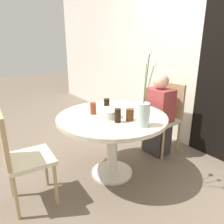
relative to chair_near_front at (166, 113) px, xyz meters
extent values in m
plane|color=#6B5B4C|center=(0.07, -0.95, -0.53)|extent=(16.00, 16.00, 0.00)
cube|color=silver|center=(0.07, 0.40, 0.77)|extent=(8.00, 0.05, 2.60)
cylinder|color=beige|center=(0.07, -0.95, 0.16)|extent=(1.18, 1.18, 0.04)
cylinder|color=silver|center=(0.07, -0.95, -0.18)|extent=(0.12, 0.12, 0.64)
cylinder|color=silver|center=(0.07, -0.95, -0.52)|extent=(0.47, 0.47, 0.03)
cube|color=beige|center=(0.01, -0.08, -0.08)|extent=(0.43, 0.43, 0.04)
cube|color=tan|center=(-0.01, 0.10, 0.17)|extent=(0.38, 0.06, 0.46)
cylinder|color=tan|center=(-0.15, -0.26, -0.32)|extent=(0.03, 0.03, 0.43)
cylinder|color=tan|center=(0.19, -0.24, -0.32)|extent=(0.03, 0.03, 0.43)
cylinder|color=tan|center=(-0.18, 0.08, -0.32)|extent=(0.03, 0.03, 0.43)
cylinder|color=tan|center=(0.16, 0.10, -0.32)|extent=(0.03, 0.03, 0.43)
cube|color=beige|center=(0.00, -1.82, -0.08)|extent=(0.43, 0.43, 0.04)
cube|color=tan|center=(-0.01, -2.00, 0.17)|extent=(0.38, 0.07, 0.46)
cylinder|color=tan|center=(0.18, -1.67, -0.32)|extent=(0.03, 0.03, 0.43)
cylinder|color=tan|center=(-0.16, -1.64, -0.32)|extent=(0.03, 0.03, 0.43)
cylinder|color=tan|center=(0.16, -2.00, -0.32)|extent=(0.03, 0.03, 0.43)
cylinder|color=tan|center=(-0.18, -1.98, -0.32)|extent=(0.03, 0.03, 0.43)
cylinder|color=white|center=(0.08, -1.01, 0.22)|extent=(0.22, 0.22, 0.08)
cylinder|color=#E54C4C|center=(0.08, -1.01, 0.29)|extent=(0.01, 0.01, 0.04)
cylinder|color=#B2C6C1|center=(0.47, -0.88, 0.29)|extent=(0.12, 0.12, 0.22)
cylinder|color=#4C7538|center=(0.42, -0.83, 0.59)|extent=(0.11, 0.12, 0.38)
cone|color=silver|center=(0.37, -0.77, 0.77)|extent=(0.06, 0.06, 0.06)
cylinder|color=#4C7538|center=(0.51, -0.91, 0.64)|extent=(0.10, 0.05, 0.47)
cone|color=silver|center=(0.56, -0.93, 0.87)|extent=(0.05, 0.05, 0.05)
cylinder|color=#4C7538|center=(0.48, -0.83, 0.58)|extent=(0.02, 0.11, 0.36)
cone|color=silver|center=(0.48, -0.78, 0.76)|extent=(0.04, 0.04, 0.05)
cylinder|color=silver|center=(-0.04, -0.58, 0.19)|extent=(0.16, 0.16, 0.01)
cylinder|color=black|center=(0.26, -1.02, 0.25)|extent=(0.06, 0.06, 0.14)
cylinder|color=black|center=(-0.13, -0.88, 0.25)|extent=(0.07, 0.07, 0.13)
cylinder|color=#51280F|center=(0.29, -0.89, 0.24)|extent=(0.08, 0.08, 0.12)
cylinder|color=maroon|center=(-0.09, -1.09, 0.25)|extent=(0.07, 0.07, 0.13)
cube|color=#383333|center=(0.01, -0.16, -0.30)|extent=(0.31, 0.24, 0.47)
cube|color=#993838|center=(0.01, -0.16, 0.15)|extent=(0.34, 0.24, 0.42)
sphere|color=#D1A889|center=(0.01, -0.16, 0.46)|extent=(0.20, 0.20, 0.20)
camera|label=1|loc=(1.85, -2.23, 0.95)|focal=35.00mm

